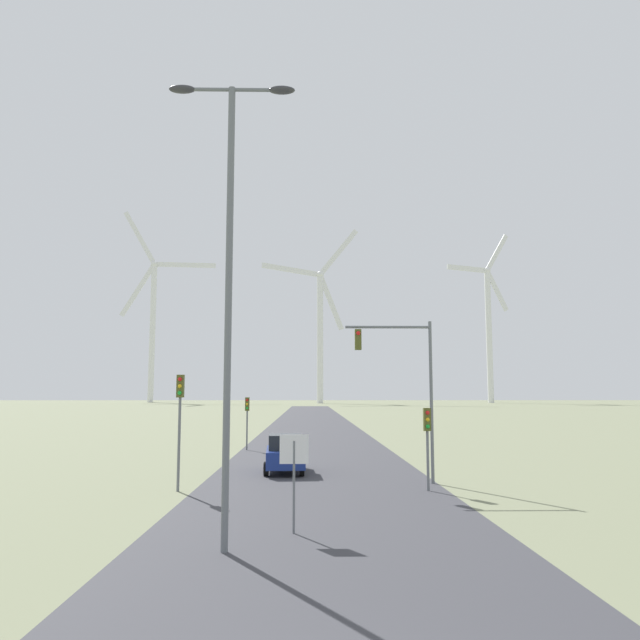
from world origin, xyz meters
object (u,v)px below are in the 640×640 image
at_px(traffic_light_mast_overhead, 404,370).
at_px(streetlamp, 229,257).
at_px(car_approaching, 285,453).
at_px(stop_sign_near, 294,464).
at_px(wind_turbine_far_left, 153,316).
at_px(wind_turbine_center, 489,323).
at_px(traffic_light_post_mid_left, 247,411).
at_px(traffic_light_post_near_left, 180,406).
at_px(wind_turbine_left, 320,322).
at_px(traffic_light_post_near_right, 427,430).

bearing_deg(traffic_light_mast_overhead, streetlamp, -118.61).
bearing_deg(car_approaching, stop_sign_near, -86.85).
relative_size(wind_turbine_far_left, wind_turbine_center, 1.18).
bearing_deg(traffic_light_post_mid_left, traffic_light_mast_overhead, -62.18).
bearing_deg(traffic_light_post_near_left, wind_turbine_left, 87.27).
bearing_deg(wind_turbine_center, traffic_light_post_near_left, -109.50).
bearing_deg(car_approaching, traffic_light_post_near_right, -44.21).
relative_size(stop_sign_near, traffic_light_mast_overhead, 0.39).
bearing_deg(traffic_light_post_mid_left, stop_sign_near, -81.49).
distance_m(traffic_light_post_near_right, traffic_light_post_mid_left, 19.70).
bearing_deg(wind_turbine_left, streetlamp, -91.74).
relative_size(traffic_light_post_near_left, traffic_light_mast_overhead, 0.66).
distance_m(stop_sign_near, wind_turbine_left, 203.21).
height_order(streetlamp, car_approaching, streetlamp).
distance_m(streetlamp, traffic_light_post_near_right, 12.51).
height_order(streetlamp, traffic_light_post_near_right, streetlamp).
bearing_deg(traffic_light_post_mid_left, traffic_light_post_near_left, -93.16).
height_order(traffic_light_post_mid_left, traffic_light_mast_overhead, traffic_light_mast_overhead).
bearing_deg(traffic_light_post_near_left, wind_turbine_far_left, 104.35).
bearing_deg(traffic_light_mast_overhead, wind_turbine_center, 72.68).
distance_m(traffic_light_mast_overhead, car_approaching, 7.50).
bearing_deg(wind_turbine_left, traffic_light_post_near_right, -89.83).
xyz_separation_m(traffic_light_mast_overhead, car_approaching, (-5.24, 3.71, -3.89)).
xyz_separation_m(car_approaching, wind_turbine_center, (68.05, 197.76, 28.66)).
xyz_separation_m(traffic_light_mast_overhead, wind_turbine_left, (0.03, 192.13, 23.62)).
relative_size(streetlamp, stop_sign_near, 4.43).
distance_m(traffic_light_post_mid_left, traffic_light_mast_overhead, 17.81).
distance_m(streetlamp, traffic_light_post_mid_left, 27.40).
relative_size(car_approaching, wind_turbine_left, 0.07).
bearing_deg(wind_turbine_left, car_approaching, -91.60).
relative_size(traffic_light_post_near_right, wind_turbine_center, 0.05).
distance_m(traffic_light_post_near_right, traffic_light_mast_overhead, 3.18).
xyz_separation_m(traffic_light_post_near_right, car_approaching, (-5.84, 5.68, -1.46)).
xyz_separation_m(traffic_light_post_mid_left, wind_turbine_left, (8.28, 176.50, 25.85)).
bearing_deg(car_approaching, traffic_light_post_mid_left, 104.19).
height_order(streetlamp, wind_turbine_far_left, wind_turbine_far_left).
bearing_deg(stop_sign_near, traffic_light_post_near_right, 55.01).
relative_size(traffic_light_mast_overhead, car_approaching, 1.66).
height_order(streetlamp, traffic_light_post_mid_left, streetlamp).
height_order(streetlamp, traffic_light_mast_overhead, streetlamp).
distance_m(traffic_light_post_mid_left, car_approaching, 12.41).
height_order(wind_turbine_far_left, wind_turbine_left, wind_turbine_far_left).
height_order(stop_sign_near, wind_turbine_center, wind_turbine_center).
distance_m(streetlamp, stop_sign_near, 5.98).
distance_m(traffic_light_post_near_left, car_approaching, 7.30).
xyz_separation_m(traffic_light_post_near_left, wind_turbine_far_left, (-55.44, 216.70, 29.95)).
xyz_separation_m(stop_sign_near, traffic_light_post_mid_left, (-3.73, 24.92, 0.70)).
bearing_deg(traffic_light_post_mid_left, wind_turbine_left, 87.32).
distance_m(stop_sign_near, traffic_light_mast_overhead, 10.74).
distance_m(streetlamp, wind_turbine_center, 224.77).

